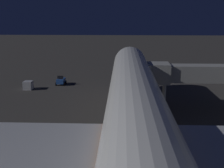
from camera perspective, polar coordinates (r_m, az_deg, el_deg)
ground_plane at (r=32.11m, az=4.46°, el=-12.46°), size 320.00×320.00×0.00m
airliner_at_gate at (r=21.88m, az=5.57°, el=-9.90°), size 59.73×67.62×17.65m
jet_bridge at (r=43.81m, az=17.99°, el=2.04°), size 19.40×3.40×7.17m
baggage_tug_lead at (r=58.53m, az=-10.47°, el=0.62°), size 1.86×2.43×1.95m
baggage_container_near_belt at (r=56.39m, az=-16.88°, el=-0.26°), size 1.63×1.67×1.63m
traffic_cone_nose_port at (r=54.72m, az=5.87°, el=-0.72°), size 0.36×0.36×0.55m
traffic_cone_nose_starboard at (r=54.61m, az=1.25°, el=-0.68°), size 0.36×0.36×0.55m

